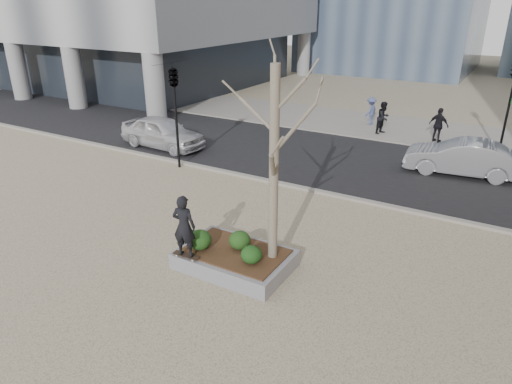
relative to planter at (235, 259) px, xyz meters
The scene contains 18 objects.
ground 1.02m from the planter, behind, with size 120.00×120.00×0.00m, color tan.
street 10.05m from the planter, 95.71° to the left, with size 60.00×8.00×0.02m, color black.
far_sidewalk 17.03m from the planter, 93.37° to the left, with size 60.00×6.00×0.02m, color gray.
planter is the anchor object (origin of this frame).
planter_mulch 0.25m from the planter, ahead, with size 2.70×1.70×0.04m, color #382314.
sycamore_tree 3.71m from the planter, 16.70° to the left, with size 2.80×2.80×6.60m, color gray, non-canonical shape.
shrub_left 1.11m from the planter, 157.42° to the right, with size 0.65×0.65×0.55m, color #173912.
shrub_middle 0.55m from the planter, 79.02° to the left, with size 0.60×0.60×0.51m, color #1B3912.
shrub_right 0.89m from the planter, 21.45° to the right, with size 0.55×0.55×0.47m, color #1C3D13.
skateboard 1.35m from the planter, 138.19° to the right, with size 0.78×0.20×0.07m, color black, non-canonical shape.
skateboarder 1.76m from the planter, 138.19° to the right, with size 0.63×0.41×1.72m, color black.
police_car 11.73m from the planter, 140.38° to the left, with size 1.80×4.48×1.53m, color silver.
car_silver 11.62m from the planter, 68.47° to the left, with size 1.57×4.50×1.48m, color #9A9BA2.
pedestrian_a 15.49m from the planter, 91.29° to the left, with size 0.84×0.66×1.74m, color black.
pedestrian_b 17.08m from the planter, 95.08° to the left, with size 1.03×0.59×1.60m, color #47517F.
pedestrian_c 15.48m from the planter, 80.51° to the left, with size 1.03×0.43×1.76m, color black.
traffic_light_near 8.82m from the planter, 139.25° to the left, with size 0.60×2.48×4.50m, color black, non-canonical shape.
traffic_light_far 15.73m from the planter, 69.36° to the left, with size 0.60×2.48×4.50m, color black, non-canonical shape.
Camera 1 is at (6.94, -9.04, 6.81)m, focal length 32.00 mm.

